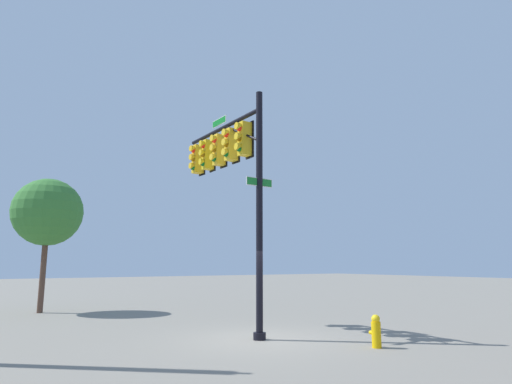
% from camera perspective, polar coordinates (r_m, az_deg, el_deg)
% --- Properties ---
extents(ground_plane, '(120.00, 120.00, 0.00)m').
position_cam_1_polar(ground_plane, '(12.77, 0.48, -19.19)').
color(ground_plane, gray).
extents(signal_pole_assembly, '(4.71, 0.96, 7.42)m').
position_cam_1_polar(signal_pole_assembly, '(14.57, -3.93, 4.07)').
color(signal_pole_assembly, black).
rests_on(signal_pole_assembly, ground_plane).
extents(fire_hydrant, '(0.33, 0.24, 0.83)m').
position_cam_1_polar(fire_hydrant, '(11.95, 15.79, -17.52)').
color(fire_hydrant, '#EAB409').
rests_on(fire_hydrant, ground_plane).
extents(tree_near, '(3.06, 3.06, 5.99)m').
position_cam_1_polar(tree_near, '(21.63, -26.12, -2.48)').
color(tree_near, brown).
rests_on(tree_near, ground_plane).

